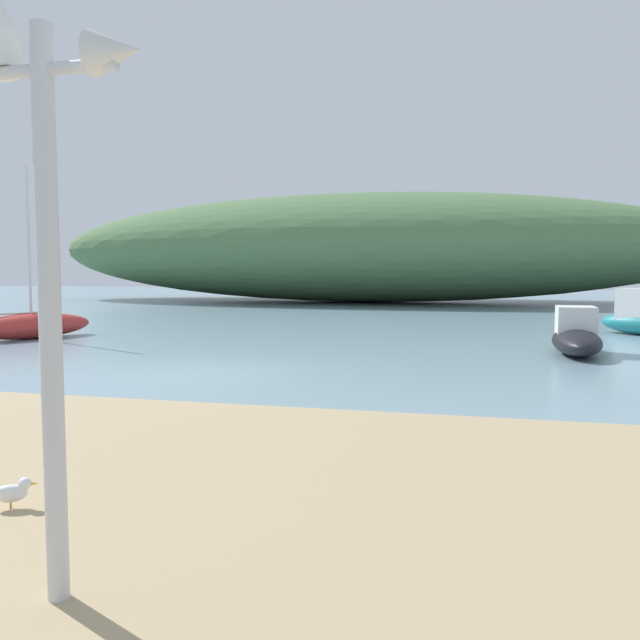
% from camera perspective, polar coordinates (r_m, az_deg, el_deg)
% --- Properties ---
extents(ground_plane, '(120.00, 120.00, 0.00)m').
position_cam_1_polar(ground_plane, '(13.02, -10.57, -4.63)').
color(ground_plane, '#7A99A8').
extents(distant_hill, '(42.18, 14.29, 6.89)m').
position_cam_1_polar(distant_hill, '(41.80, 3.97, 6.35)').
color(distant_hill, '#517547').
rests_on(distant_hill, ground).
extents(sailboat_near_shore, '(2.50, 3.92, 5.07)m').
position_cam_1_polar(sailboat_near_shore, '(21.00, -24.11, -0.43)').
color(sailboat_near_shore, '#B72D28').
rests_on(sailboat_near_shore, ground).
extents(motorboat_outer_mooring, '(1.24, 3.29, 1.15)m').
position_cam_1_polar(motorboat_outer_mooring, '(16.82, 21.67, -1.36)').
color(motorboat_outer_mooring, black).
rests_on(motorboat_outer_mooring, ground).
extents(seagull_upper_strand, '(0.32, 0.22, 0.24)m').
position_cam_1_polar(seagull_upper_strand, '(5.66, -25.49, -13.49)').
color(seagull_upper_strand, orange).
rests_on(seagull_upper_strand, beach_sand).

